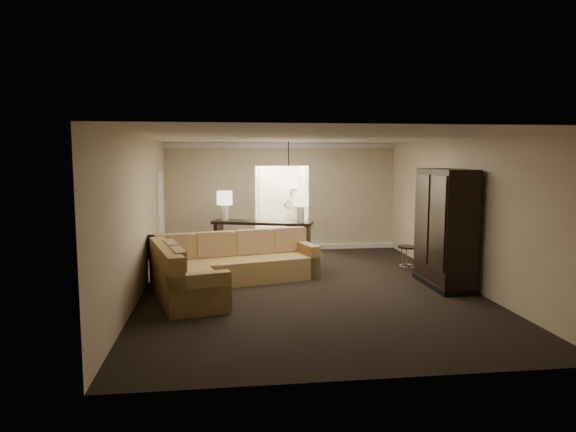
{
  "coord_description": "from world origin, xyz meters",
  "views": [
    {
      "loc": [
        -1.55,
        -9.27,
        2.47
      ],
      "look_at": [
        -0.21,
        1.2,
        1.22
      ],
      "focal_mm": 32.0,
      "sensor_mm": 36.0,
      "label": 1
    }
  ],
  "objects": [
    {
      "name": "drink_table",
      "position": [
        2.4,
        1.2,
        0.38
      ],
      "size": [
        0.42,
        0.42,
        0.53
      ],
      "rotation": [
        0.0,
        0.0,
        -0.01
      ],
      "color": "black",
      "rests_on": "ground"
    },
    {
      "name": "sectional_sofa",
      "position": [
        -1.59,
        0.25,
        0.39
      ],
      "size": [
        3.39,
        3.2,
        0.97
      ],
      "rotation": [
        0.0,
        0.0,
        0.25
      ],
      "color": "brown",
      "rests_on": "ground"
    },
    {
      "name": "table_lamp_left",
      "position": [
        -1.5,
        3.03,
        1.39
      ],
      "size": [
        0.37,
        0.37,
        0.7
      ],
      "color": "silver",
      "rests_on": "console_table"
    },
    {
      "name": "pendant_light",
      "position": [
        0.0,
        2.7,
        1.95
      ],
      "size": [
        0.38,
        0.38,
        1.09
      ],
      "color": "black",
      "rests_on": "ceiling"
    },
    {
      "name": "coffee_table",
      "position": [
        -1.17,
        0.95,
        0.21
      ],
      "size": [
        1.25,
        1.25,
        0.43
      ],
      "rotation": [
        0.0,
        0.0,
        0.26
      ],
      "color": "white",
      "rests_on": "ground"
    },
    {
      "name": "baseboard",
      "position": [
        0.0,
        3.95,
        0.06
      ],
      "size": [
        6.0,
        0.1,
        0.12
      ],
      "primitive_type": "cube",
      "color": "white",
      "rests_on": "ground"
    },
    {
      "name": "ground",
      "position": [
        0.0,
        0.0,
        0.0
      ],
      "size": [
        8.0,
        8.0,
        0.0
      ],
      "primitive_type": "plane",
      "color": "black",
      "rests_on": "ground"
    },
    {
      "name": "wall_back",
      "position": [
        0.0,
        4.0,
        1.4
      ],
      "size": [
        6.0,
        0.04,
        2.8
      ],
      "primitive_type": "cube",
      "color": "beige",
      "rests_on": "ground"
    },
    {
      "name": "person",
      "position": [
        0.45,
        5.12,
        0.9
      ],
      "size": [
        0.72,
        0.54,
        1.8
      ],
      "primitive_type": "imported",
      "rotation": [
        0.0,
        0.0,
        2.96
      ],
      "color": "beige",
      "rests_on": "ground"
    },
    {
      "name": "wall_left",
      "position": [
        -3.0,
        0.0,
        1.4
      ],
      "size": [
        0.04,
        8.0,
        2.8
      ],
      "primitive_type": "cube",
      "color": "beige",
      "rests_on": "ground"
    },
    {
      "name": "ceiling",
      "position": [
        0.0,
        0.0,
        2.8
      ],
      "size": [
        6.0,
        8.0,
        0.02
      ],
      "primitive_type": "cube",
      "color": "silver",
      "rests_on": "wall_back"
    },
    {
      "name": "crown_molding",
      "position": [
        0.0,
        3.95,
        2.73
      ],
      "size": [
        6.0,
        0.1,
        0.12
      ],
      "primitive_type": "cube",
      "color": "white",
      "rests_on": "wall_back"
    },
    {
      "name": "foyer",
      "position": [
        0.0,
        5.34,
        1.3
      ],
      "size": [
        1.44,
        2.02,
        2.8
      ],
      "color": "silver",
      "rests_on": "ground"
    },
    {
      "name": "armoire",
      "position": [
        2.59,
        -0.19,
        1.06
      ],
      "size": [
        0.66,
        1.54,
        2.22
      ],
      "color": "black",
      "rests_on": "ground"
    },
    {
      "name": "wall_front",
      "position": [
        0.0,
        -4.0,
        1.4
      ],
      "size": [
        6.0,
        0.04,
        2.8
      ],
      "primitive_type": "cube",
      "color": "beige",
      "rests_on": "ground"
    },
    {
      "name": "console_table",
      "position": [
        -0.62,
        2.75,
        0.55
      ],
      "size": [
        2.44,
        1.26,
        0.92
      ],
      "rotation": [
        0.0,
        0.0,
        -0.32
      ],
      "color": "black",
      "rests_on": "ground"
    },
    {
      "name": "side_door",
      "position": [
        -2.97,
        2.8,
        1.05
      ],
      "size": [
        0.05,
        0.9,
        2.1
      ],
      "primitive_type": "cube",
      "color": "white",
      "rests_on": "ground"
    },
    {
      "name": "table_lamp_right",
      "position": [
        0.25,
        2.46,
        1.39
      ],
      "size": [
        0.37,
        0.37,
        0.7
      ],
      "color": "silver",
      "rests_on": "console_table"
    },
    {
      "name": "wall_right",
      "position": [
        3.0,
        0.0,
        1.4
      ],
      "size": [
        0.04,
        8.0,
        2.8
      ],
      "primitive_type": "cube",
      "color": "beige",
      "rests_on": "ground"
    }
  ]
}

